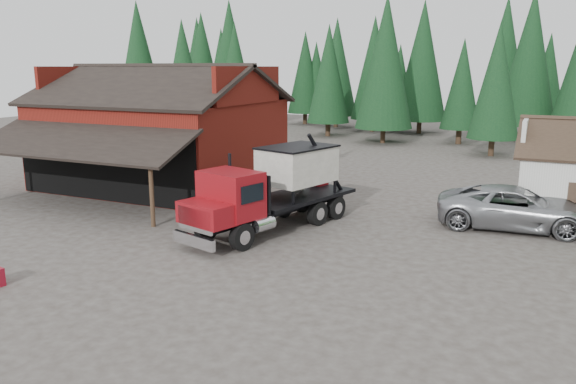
% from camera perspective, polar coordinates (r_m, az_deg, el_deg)
% --- Properties ---
extents(ground, '(120.00, 120.00, 0.00)m').
position_cam_1_polar(ground, '(21.11, -4.99, -6.73)').
color(ground, '#3F3731').
rests_on(ground, ground).
extents(red_barn, '(12.80, 13.63, 7.18)m').
position_cam_1_polar(red_barn, '(34.59, -12.79, 5.18)').
color(red_barn, maroon).
rests_on(red_barn, ground).
extents(conifer_backdrop, '(76.00, 16.00, 16.00)m').
position_cam_1_polar(conifer_backdrop, '(60.47, 15.30, 5.53)').
color(conifer_backdrop, '#103119').
rests_on(conifer_backdrop, ground).
extents(near_pine_a, '(4.40, 4.40, 11.40)m').
position_cam_1_polar(near_pine_a, '(55.42, -10.59, 11.79)').
color(near_pine_a, '#382619').
rests_on(near_pine_a, ground).
extents(near_pine_b, '(3.96, 3.96, 10.40)m').
position_cam_1_polar(near_pine_b, '(47.41, 20.42, 10.52)').
color(near_pine_b, '#382619').
rests_on(near_pine_b, ground).
extents(near_pine_d, '(5.28, 5.28, 13.40)m').
position_cam_1_polar(near_pine_d, '(53.11, 9.88, 12.87)').
color(near_pine_d, '#382619').
rests_on(near_pine_d, ground).
extents(feed_truck, '(4.81, 9.33, 4.07)m').
position_cam_1_polar(feed_truck, '(24.26, -1.42, 0.53)').
color(feed_truck, black).
rests_on(feed_truck, ground).
extents(silver_car, '(6.86, 3.57, 1.85)m').
position_cam_1_polar(silver_car, '(26.56, 22.15, -1.52)').
color(silver_car, '#9C9EA3').
rests_on(silver_car, ground).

